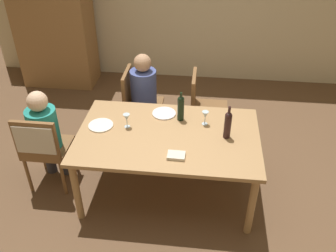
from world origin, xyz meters
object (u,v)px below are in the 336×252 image
(person_woman_host, at_px, (46,131))
(wine_bottle_tall_green, at_px, (181,107))
(dining_table, at_px, (168,140))
(dinner_plate_host, at_px, (164,113))
(handbag, at_px, (235,135))
(chair_left_end, at_px, (41,145))
(dinner_plate_guest_left, at_px, (101,125))
(person_man_bearded, at_px, (146,92))
(chair_far_left, at_px, (137,100))
(chair_far_right, at_px, (202,104))
(wine_glass_centre, at_px, (127,118))
(wine_bottle_dark_red, at_px, (228,124))
(wine_glass_near_left, at_px, (205,115))
(armoire_cabinet, at_px, (52,15))

(person_woman_host, distance_m, wine_bottle_tall_green, 1.41)
(dining_table, height_order, dinner_plate_host, dinner_plate_host)
(dinner_plate_host, bearing_deg, handbag, 34.68)
(chair_left_end, xyz_separation_m, wine_bottle_tall_green, (1.37, 0.40, 0.29))
(dinner_plate_guest_left, bearing_deg, handbag, 31.05)
(dinner_plate_host, bearing_deg, wine_bottle_tall_green, -24.97)
(person_man_bearded, relative_size, wine_bottle_tall_green, 3.58)
(chair_left_end, xyz_separation_m, person_woman_host, (-0.00, 0.15, 0.06))
(dining_table, xyz_separation_m, chair_left_end, (-1.27, -0.12, -0.07))
(chair_far_left, distance_m, person_man_bearded, 0.17)
(chair_left_end, bearing_deg, handbag, 27.68)
(person_woman_host, xyz_separation_m, wine_bottle_tall_green, (1.37, 0.25, 0.23))
(chair_far_left, height_order, chair_far_right, same)
(chair_far_left, xyz_separation_m, handbag, (1.24, -0.00, -0.42))
(wine_glass_centre, distance_m, dinner_plate_guest_left, 0.29)
(person_man_bearded, bearing_deg, person_woman_host, -44.52)
(chair_left_end, distance_m, chair_far_left, 1.32)
(wine_bottle_tall_green, bearing_deg, person_woman_host, -169.67)
(chair_left_end, height_order, handbag, chair_left_end)
(chair_left_end, height_order, dinner_plate_guest_left, chair_left_end)
(chair_far_left, relative_size, wine_glass_centre, 6.17)
(wine_bottle_dark_red, relative_size, wine_glass_near_left, 2.31)
(chair_far_left, height_order, wine_bottle_dark_red, wine_bottle_dark_red)
(dining_table, height_order, chair_left_end, chair_left_end)
(handbag, bearing_deg, dinner_plate_guest_left, -148.95)
(armoire_cabinet, distance_m, wine_glass_centre, 2.73)
(dining_table, relative_size, chair_left_end, 1.94)
(chair_left_end, height_order, wine_glass_centre, chair_left_end)
(wine_glass_centre, distance_m, handbag, 1.63)
(armoire_cabinet, height_order, dinner_plate_guest_left, armoire_cabinet)
(armoire_cabinet, distance_m, wine_bottle_tall_green, 2.92)
(armoire_cabinet, bearing_deg, person_woman_host, -72.48)
(wine_bottle_dark_red, bearing_deg, person_man_bearded, 135.81)
(dining_table, xyz_separation_m, wine_bottle_tall_green, (0.10, 0.28, 0.22))
(wine_bottle_dark_red, height_order, handbag, wine_bottle_dark_red)
(person_man_bearded, xyz_separation_m, dinner_plate_host, (0.29, -0.58, 0.08))
(person_woman_host, height_order, person_man_bearded, person_man_bearded)
(person_woman_host, relative_size, wine_glass_near_left, 7.58)
(armoire_cabinet, bearing_deg, wine_bottle_dark_red, -41.78)
(armoire_cabinet, height_order, wine_glass_near_left, armoire_cabinet)
(dining_table, distance_m, chair_far_left, 1.06)
(wine_bottle_dark_red, bearing_deg, armoire_cabinet, 138.22)
(dinner_plate_host, bearing_deg, dining_table, -77.09)
(chair_far_right, distance_m, dinner_plate_host, 0.73)
(chair_far_left, relative_size, wine_glass_near_left, 6.17)
(wine_bottle_tall_green, bearing_deg, handbag, 45.43)
(wine_bottle_tall_green, height_order, wine_glass_near_left, wine_bottle_tall_green)
(armoire_cabinet, height_order, dining_table, armoire_cabinet)
(wine_bottle_dark_red, distance_m, wine_glass_centre, 0.99)
(wine_bottle_tall_green, bearing_deg, wine_bottle_dark_red, -28.52)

